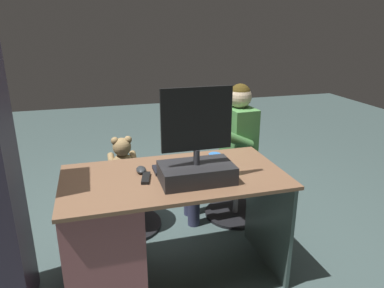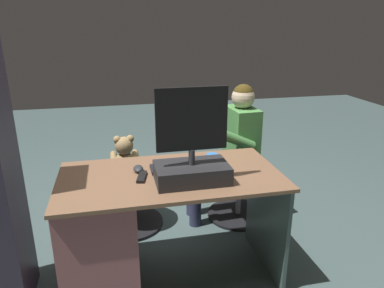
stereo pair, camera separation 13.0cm
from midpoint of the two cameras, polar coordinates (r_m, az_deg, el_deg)
ground_plane at (r=2.79m, az=-5.47°, el=-16.27°), size 10.00×10.00×0.00m
desk at (r=2.30m, az=-13.20°, el=-13.69°), size 1.33×0.70×0.73m
monitor at (r=2.03m, az=-1.11°, el=-2.45°), size 0.42×0.25×0.55m
keyboard at (r=2.25m, az=-2.48°, el=-3.70°), size 0.42×0.14×0.02m
computer_mouse at (r=2.22m, az=-9.78°, el=-4.09°), size 0.06×0.10×0.04m
cup at (r=2.26m, az=1.97°, el=-2.65°), size 0.08×0.08×0.09m
tv_remote at (r=2.12m, az=-9.11°, el=-5.38°), size 0.08×0.16×0.02m
notebook_binder at (r=2.12m, az=-1.55°, el=-5.05°), size 0.25×0.32×0.02m
office_chair_teddy at (r=2.98m, az=-11.82°, el=-8.55°), size 0.57×0.57×0.46m
teddy_bear at (r=2.85m, az=-12.30°, el=-2.16°), size 0.22×0.22×0.32m
visitor_chair at (r=3.10m, az=5.86°, el=-6.92°), size 0.53×0.53×0.46m
person at (r=2.92m, az=4.42°, el=0.23°), size 0.56×0.50×1.15m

